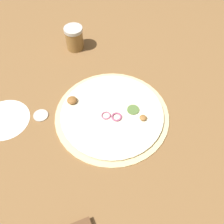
{
  "coord_description": "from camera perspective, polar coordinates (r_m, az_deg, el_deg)",
  "views": [
    {
      "loc": [
        0.45,
        -0.08,
        0.64
      ],
      "look_at": [
        0.0,
        0.0,
        0.02
      ],
      "focal_mm": 42.0,
      "sensor_mm": 36.0,
      "label": 1
    }
  ],
  "objects": [
    {
      "name": "loose_cap",
      "position": [
        0.81,
        -15.27,
        -0.65
      ],
      "size": [
        0.04,
        0.04,
        0.01
      ],
      "color": "beige",
      "rests_on": "ground_plane"
    },
    {
      "name": "ground_plane",
      "position": [
        0.79,
        0.0,
        -0.73
      ],
      "size": [
        3.0,
        3.0,
        0.0
      ],
      "primitive_type": "plane",
      "color": "brown"
    },
    {
      "name": "spice_jar",
      "position": [
        0.98,
        -8.21,
        15.66
      ],
      "size": [
        0.07,
        0.07,
        0.09
      ],
      "color": "olive",
      "rests_on": "ground_plane"
    },
    {
      "name": "flour_patch",
      "position": [
        0.84,
        -22.3,
        -1.5
      ],
      "size": [
        0.15,
        0.15,
        0.0
      ],
      "color": "white",
      "rests_on": "ground_plane"
    },
    {
      "name": "pizza",
      "position": [
        0.78,
        -0.06,
        -0.47
      ],
      "size": [
        0.34,
        0.34,
        0.03
      ],
      "color": "beige",
      "rests_on": "ground_plane"
    }
  ]
}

